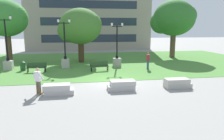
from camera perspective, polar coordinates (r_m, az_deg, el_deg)
name	(u,v)px	position (r m, az deg, el deg)	size (l,w,h in m)	color
ground_plane	(113,82)	(17.09, 0.38, -3.02)	(140.00, 140.00, 0.00)	gray
grass_lawn	(99,62)	(26.81, -3.34, 2.13)	(40.00, 20.00, 0.02)	#4C8438
concrete_block_center	(58,89)	(14.26, -13.86, -4.94)	(1.88, 0.90, 0.64)	#BCB7B2
concrete_block_left	(122,85)	(14.82, 2.56, -4.01)	(1.85, 0.90, 0.64)	#BCB7B2
concrete_block_right	(177,83)	(16.01, 16.65, -3.34)	(1.80, 0.90, 0.64)	#B2ADA3
person_skateboarder	(38,79)	(14.40, -18.76, -2.33)	(0.87, 1.07, 1.71)	brown
skateboard	(42,92)	(14.83, -17.76, -5.42)	(0.46, 1.04, 0.14)	olive
park_bench_near_left	(99,66)	(21.10, -3.33, 1.16)	(1.85, 0.74, 0.90)	#284723
park_bench_near_right	(37,67)	(21.68, -19.09, 0.83)	(1.84, 0.70, 0.90)	#284723
lamp_post_center	(117,58)	(23.40, 1.29, 3.27)	(1.32, 0.80, 4.73)	gray
lamp_post_left	(8,59)	(23.92, -25.55, 2.61)	(1.32, 0.80, 5.34)	#ADA89E
lamp_post_right	(65,58)	(23.30, -12.10, 3.14)	(1.32, 0.80, 5.07)	#ADA89E
tree_far_left	(6,19)	(28.83, -26.02, 11.85)	(5.17, 4.92, 7.27)	brown
tree_near_left	(173,19)	(31.79, 15.77, 12.78)	(5.97, 5.68, 7.82)	brown
tree_far_right	(80,27)	(26.61, -8.37, 11.08)	(5.23, 4.98, 6.39)	#42301E
trash_bin	(23,66)	(22.91, -22.26, 1.04)	(0.49, 0.49, 0.96)	#234C28
person_bystander_near_lawn	(148,60)	(22.29, 9.38, 2.71)	(0.47, 0.57, 1.71)	#384C7A
building_facade_distant	(90,14)	(40.99, -5.83, 14.35)	(23.08, 1.03, 13.13)	gray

